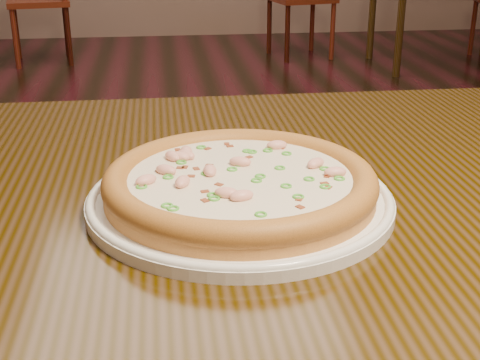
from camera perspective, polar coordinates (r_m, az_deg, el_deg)
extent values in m
plane|color=black|center=(1.83, -3.39, -12.66)|extent=(9.00, 9.00, 0.00)
cube|color=black|center=(0.78, 8.32, -1.62)|extent=(1.20, 0.80, 0.04)
cylinder|color=white|center=(0.70, 0.00, -1.81)|extent=(0.32, 0.32, 0.01)
torus|color=white|center=(0.70, 0.00, -1.36)|extent=(0.32, 0.32, 0.01)
cylinder|color=gold|center=(0.70, 0.00, -0.68)|extent=(0.28, 0.28, 0.02)
torus|color=#BF742E|center=(0.69, 0.00, 0.00)|extent=(0.29, 0.29, 0.03)
cylinder|color=beige|center=(0.69, 0.00, 0.19)|extent=(0.23, 0.23, 0.00)
ellipsoid|color=#F2B29E|center=(0.77, 3.16, 3.00)|extent=(0.02, 0.02, 0.01)
ellipsoid|color=#F2B29E|center=(0.64, 0.14, -1.35)|extent=(0.03, 0.02, 0.01)
ellipsoid|color=#F2B29E|center=(0.67, -4.93, -0.15)|extent=(0.02, 0.03, 0.01)
ellipsoid|color=#F2B29E|center=(0.74, -4.66, 2.15)|extent=(0.03, 0.03, 0.01)
ellipsoid|color=#F2B29E|center=(0.64, -1.15, -1.11)|extent=(0.03, 0.02, 0.01)
ellipsoid|color=#F2B29E|center=(0.70, 8.13, 0.68)|extent=(0.02, 0.01, 0.01)
ellipsoid|color=#F2B29E|center=(0.70, -2.59, 0.81)|extent=(0.01, 0.02, 0.01)
ellipsoid|color=#F2B29E|center=(0.70, -6.33, 0.86)|extent=(0.03, 0.03, 0.01)
ellipsoid|color=#F2B29E|center=(0.75, -4.62, 2.44)|extent=(0.01, 0.02, 0.01)
ellipsoid|color=#F2B29E|center=(0.74, -5.77, 2.03)|extent=(0.02, 0.03, 0.01)
ellipsoid|color=#F2B29E|center=(0.72, 0.02, 1.57)|extent=(0.03, 0.02, 0.01)
ellipsoid|color=#F2B29E|center=(0.68, -8.03, -0.01)|extent=(0.03, 0.03, 0.01)
ellipsoid|color=#F2B29E|center=(0.74, -5.20, 2.01)|extent=(0.03, 0.02, 0.01)
ellipsoid|color=#F2B29E|center=(0.72, 6.47, 1.43)|extent=(0.03, 0.03, 0.01)
cube|color=maroon|center=(0.64, 5.07, -1.72)|extent=(0.01, 0.01, 0.00)
cube|color=maroon|center=(0.72, -2.64, 1.19)|extent=(0.01, 0.01, 0.00)
cube|color=maroon|center=(0.72, -4.73, 1.04)|extent=(0.01, 0.01, 0.00)
cube|color=maroon|center=(0.63, -3.02, -1.83)|extent=(0.01, 0.01, 0.00)
cube|color=maroon|center=(0.67, 7.52, -0.70)|extent=(0.01, 0.01, 0.00)
cube|color=maroon|center=(0.69, -4.19, 0.27)|extent=(0.01, 0.01, 0.00)
cube|color=maroon|center=(0.77, -2.79, 2.63)|extent=(0.01, 0.01, 0.00)
cube|color=maroon|center=(0.71, -3.75, 0.91)|extent=(0.01, 0.01, 0.00)
cube|color=maroon|center=(0.65, -3.01, -1.05)|extent=(0.01, 0.01, 0.00)
cube|color=maroon|center=(0.72, 6.57, 1.16)|extent=(0.01, 0.01, 0.00)
cube|color=maroon|center=(0.78, -0.87, 2.85)|extent=(0.01, 0.01, 0.00)
cube|color=maroon|center=(0.71, -6.87, 0.73)|extent=(0.01, 0.01, 0.00)
cube|color=maroon|center=(0.62, 5.15, -2.38)|extent=(0.01, 0.01, 0.00)
cube|color=maroon|center=(0.70, 7.43, 0.26)|extent=(0.01, 0.01, 0.00)
cube|color=maroon|center=(0.77, -5.34, 2.52)|extent=(0.01, 0.01, 0.00)
cube|color=maroon|center=(0.74, 0.76, 1.90)|extent=(0.01, 0.01, 0.00)
cube|color=maroon|center=(0.68, 7.22, -0.36)|extent=(0.01, 0.01, 0.00)
cube|color=maroon|center=(0.79, -1.13, 3.04)|extent=(0.01, 0.01, 0.00)
cube|color=maroon|center=(0.77, 3.53, 2.69)|extent=(0.01, 0.01, 0.00)
cube|color=maroon|center=(0.72, -5.12, 0.98)|extent=(0.01, 0.01, 0.00)
cube|color=maroon|center=(0.67, -1.81, -0.46)|extent=(0.01, 0.01, 0.00)
torus|color=green|center=(0.60, 1.78, -2.96)|extent=(0.01, 0.01, 0.00)
torus|color=green|center=(0.65, -2.35, -1.30)|extent=(0.02, 0.02, 0.00)
torus|color=green|center=(0.76, 0.62, 2.48)|extent=(0.01, 0.01, 0.00)
torus|color=green|center=(0.76, 4.00, 2.26)|extent=(0.02, 0.02, 0.00)
torus|color=green|center=(0.67, 7.29, -0.58)|extent=(0.02, 0.02, 0.00)
torus|color=green|center=(0.70, -2.90, 0.55)|extent=(0.01, 0.01, 0.00)
torus|color=green|center=(0.64, 4.99, -1.44)|extent=(0.02, 0.02, 0.00)
torus|color=green|center=(0.69, 5.91, 0.08)|extent=(0.01, 0.01, 0.00)
torus|color=green|center=(0.67, -8.40, -0.57)|extent=(0.01, 0.01, 0.00)
torus|color=green|center=(0.68, -8.10, -0.08)|extent=(0.01, 0.01, 0.00)
torus|color=green|center=(0.78, -3.33, 2.79)|extent=(0.02, 0.02, 0.00)
torus|color=green|center=(0.73, -5.02, 1.50)|extent=(0.02, 0.02, 0.00)
torus|color=green|center=(0.63, -6.24, -2.20)|extent=(0.01, 0.01, 0.00)
torus|color=green|center=(0.68, 1.42, -0.05)|extent=(0.01, 0.01, 0.00)
torus|color=green|center=(0.62, -5.73, -2.44)|extent=(0.02, 0.02, 0.00)
torus|color=green|center=(0.69, 8.48, 0.12)|extent=(0.02, 0.02, 0.00)
torus|color=green|center=(0.69, -6.15, 0.24)|extent=(0.01, 0.01, 0.00)
torus|color=green|center=(0.76, 1.02, 2.41)|extent=(0.01, 0.01, 0.00)
torus|color=green|center=(0.64, -2.22, -1.60)|extent=(0.01, 0.01, 0.00)
torus|color=green|center=(0.72, -0.09, 1.34)|extent=(0.01, 0.01, 0.00)
torus|color=green|center=(0.71, -0.68, 0.92)|extent=(0.01, 0.01, 0.00)
torus|color=green|center=(0.76, 2.38, 2.53)|extent=(0.02, 0.02, 0.00)
torus|color=green|center=(0.67, 3.96, -0.52)|extent=(0.02, 0.02, 0.00)
torus|color=green|center=(0.69, 1.74, 0.31)|extent=(0.02, 0.02, 0.00)
torus|color=green|center=(0.72, 7.25, 0.95)|extent=(0.01, 0.01, 0.00)
torus|color=green|center=(0.71, 3.42, 1.03)|extent=(0.02, 0.02, 0.00)
cylinder|color=black|center=(4.59, 13.53, 12.92)|extent=(0.05, 0.05, 0.71)
cylinder|color=black|center=(5.15, 11.24, 14.05)|extent=(0.05, 0.05, 0.71)
cube|color=#592207|center=(5.12, -16.83, 14.35)|extent=(0.48, 0.48, 0.04)
cylinder|color=#592207|center=(5.33, -18.54, 11.98)|extent=(0.04, 0.04, 0.41)
cylinder|color=#592207|center=(4.98, -18.62, 11.31)|extent=(0.04, 0.04, 0.41)
cylinder|color=#592207|center=(5.33, -14.61, 12.40)|extent=(0.04, 0.04, 0.41)
cylinder|color=#592207|center=(4.98, -14.42, 11.76)|extent=(0.04, 0.04, 0.41)
cylinder|color=#592207|center=(5.08, 7.89, 12.44)|extent=(0.04, 0.04, 0.41)
cylinder|color=#592207|center=(5.40, 6.17, 13.08)|extent=(0.04, 0.04, 0.41)
cylinder|color=#592207|center=(4.93, 4.06, 12.30)|extent=(0.04, 0.04, 0.41)
cylinder|color=#592207|center=(5.26, 2.51, 12.95)|extent=(0.04, 0.04, 0.41)
cylinder|color=#592207|center=(5.50, 19.26, 12.16)|extent=(0.04, 0.04, 0.41)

